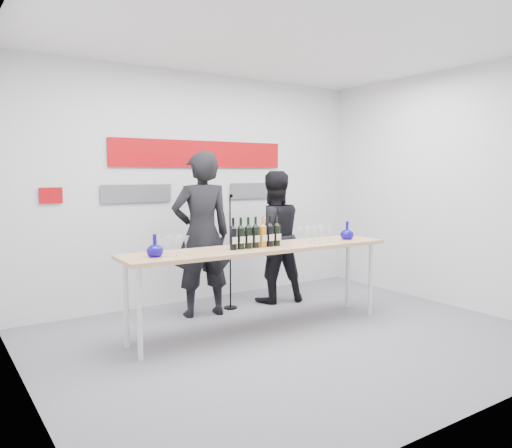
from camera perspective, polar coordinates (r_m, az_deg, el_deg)
name	(u,v)px	position (r m, az deg, el deg)	size (l,w,h in m)	color
ground	(293,338)	(5.30, 4.20, -12.89)	(5.00, 5.00, 0.00)	slate
back_wall	(201,188)	(6.71, -6.33, 4.10)	(5.00, 0.04, 3.00)	silver
signage	(198,165)	(6.65, -6.67, 6.72)	(3.38, 0.02, 0.79)	#AD070C
tasting_table	(261,253)	(5.37, 0.60, -3.34)	(3.07, 0.74, 0.91)	tan
wine_bottles	(256,232)	(5.26, -0.05, -0.95)	(0.62, 0.10, 0.33)	black
decanter_left	(155,245)	(4.80, -11.50, -2.42)	(0.16, 0.16, 0.21)	#12078E
decanter_right	(347,230)	(6.04, 10.37, -0.71)	(0.16, 0.16, 0.21)	#12078E
glasses_left	(173,245)	(4.89, -9.47, -2.42)	(0.27, 0.23, 0.18)	silver
glasses_right	(315,234)	(5.76, 6.73, -1.13)	(0.37, 0.24, 0.18)	silver
presenter_left	(202,234)	(5.93, -6.24, -1.18)	(0.71, 0.47, 1.96)	black
presenter_right	(273,237)	(6.57, 1.96, -1.47)	(0.84, 0.65, 1.73)	black
mic_stand	(230,274)	(6.29, -2.94, -5.72)	(0.17, 0.17, 1.45)	black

